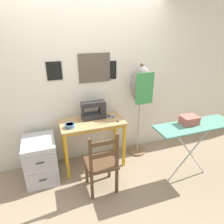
% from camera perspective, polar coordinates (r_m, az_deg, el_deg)
% --- Properties ---
extents(ground_plane, '(14.00, 14.00, 0.00)m').
position_cam_1_polar(ground_plane, '(3.26, -3.99, -16.90)').
color(ground_plane, gray).
extents(wall_back, '(10.00, 0.07, 2.55)m').
position_cam_1_polar(wall_back, '(3.14, -7.37, 7.87)').
color(wall_back, silver).
rests_on(wall_back, ground_plane).
extents(sewing_table, '(0.97, 0.49, 0.78)m').
position_cam_1_polar(sewing_table, '(3.07, -5.49, -4.80)').
color(sewing_table, tan).
rests_on(sewing_table, ground_plane).
extents(sewing_machine, '(0.39, 0.16, 0.30)m').
position_cam_1_polar(sewing_machine, '(3.08, -4.96, 0.45)').
color(sewing_machine, '#28282D').
rests_on(sewing_machine, sewing_table).
extents(fabric_bowl, '(0.14, 0.14, 0.05)m').
position_cam_1_polar(fabric_bowl, '(2.89, -11.99, -3.83)').
color(fabric_bowl, teal).
rests_on(fabric_bowl, sewing_table).
extents(scissors, '(0.10, 0.12, 0.01)m').
position_cam_1_polar(scissors, '(3.03, 1.78, -2.55)').
color(scissors, silver).
rests_on(scissors, sewing_table).
extents(thread_spool_near_machine, '(0.04, 0.04, 0.03)m').
position_cam_1_polar(thread_spool_near_machine, '(3.14, -0.91, -1.25)').
color(thread_spool_near_machine, '#2875C1').
rests_on(thread_spool_near_machine, sewing_table).
extents(thread_spool_mid_table, '(0.04, 0.04, 0.04)m').
position_cam_1_polar(thread_spool_mid_table, '(3.13, 0.17, -1.31)').
color(thread_spool_mid_table, '#2875C1').
rests_on(thread_spool_mid_table, sewing_table).
extents(wooden_chair, '(0.40, 0.38, 0.92)m').
position_cam_1_polar(wooden_chair, '(2.73, -3.03, -14.49)').
color(wooden_chair, '#513823').
rests_on(wooden_chair, ground_plane).
extents(filing_cabinet, '(0.44, 0.55, 0.64)m').
position_cam_1_polar(filing_cabinet, '(3.15, -19.61, -12.70)').
color(filing_cabinet, '#B7B7BC').
rests_on(filing_cabinet, ground_plane).
extents(dress_form, '(0.35, 0.32, 1.59)m').
position_cam_1_polar(dress_form, '(3.23, 8.19, 6.43)').
color(dress_form, '#846647').
rests_on(dress_form, ground_plane).
extents(ironing_board, '(1.13, 0.35, 0.90)m').
position_cam_1_polar(ironing_board, '(2.92, 22.58, -4.24)').
color(ironing_board, '#518E7A').
rests_on(ironing_board, ground_plane).
extents(storage_box, '(0.23, 0.18, 0.11)m').
position_cam_1_polar(storage_box, '(2.86, 21.22, -2.16)').
color(storage_box, '#AD564C').
rests_on(storage_box, ironing_board).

